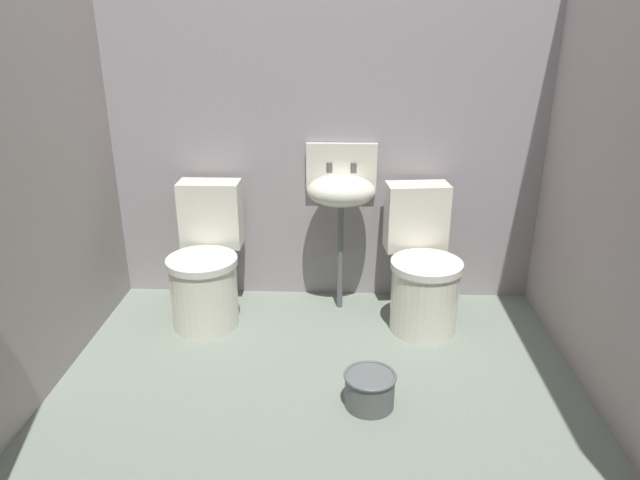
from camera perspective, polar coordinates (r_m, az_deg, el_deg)
name	(u,v)px	position (r m, az deg, el deg)	size (l,w,h in m)	color
ground_plane	(318,407)	(2.86, -0.24, -16.05)	(2.98, 2.66, 0.08)	gray
wall_back	(326,124)	(3.51, 0.60, 11.34)	(2.98, 0.10, 2.18)	#999096
wall_left	(6,167)	(2.84, -28.44, 6.36)	(0.10, 2.46, 2.18)	#9C938E
toilet_left	(206,268)	(3.44, -11.12, -2.69)	(0.40, 0.59, 0.78)	silver
toilet_right	(422,271)	(3.38, 9.99, -3.04)	(0.44, 0.63, 0.78)	silver
sink	(341,188)	(3.37, 2.09, 5.09)	(0.42, 0.35, 0.99)	#5B5F5F
bucket	(370,389)	(2.77, 4.91, -14.37)	(0.25, 0.25, 0.17)	#5B5F5F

